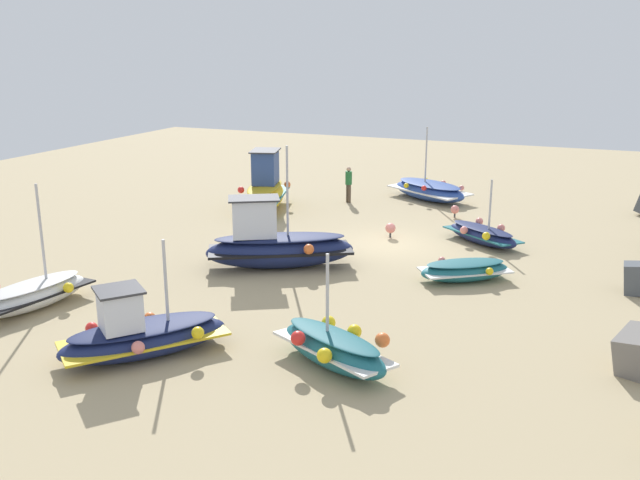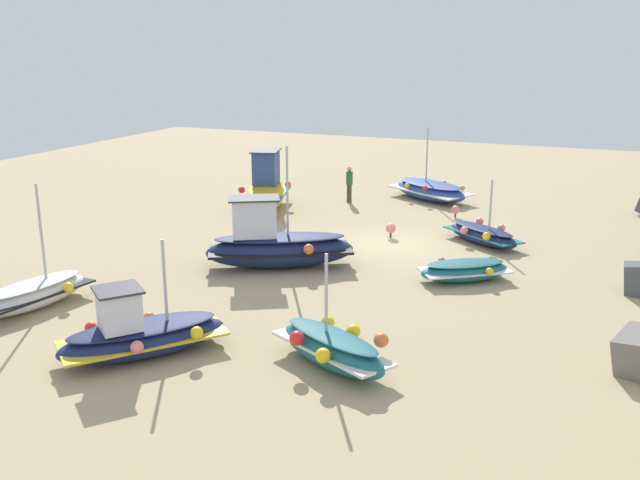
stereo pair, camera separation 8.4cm
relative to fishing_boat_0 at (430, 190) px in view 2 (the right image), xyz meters
The scene contains 12 objects.
ground_plane 8.51m from the fishing_boat_0, ahead, with size 59.33×59.33×0.00m, color tan.
fishing_boat_0 is the anchor object (origin of this frame).
fishing_boat_1 7.93m from the fishing_boat_0, 28.91° to the left, with size 2.96×3.45×2.60m.
fishing_boat_2 19.31m from the fishing_boat_0, ahead, with size 2.57×3.57×2.84m.
fishing_boat_3 20.53m from the fishing_boat_0, ahead, with size 4.18×3.78×2.94m.
fishing_boat_4 12.88m from the fishing_boat_0, 10.03° to the right, with size 4.01×5.30×4.26m.
fishing_boat_5 20.24m from the fishing_boat_0, 20.78° to the right, with size 3.84×2.13×3.67m.
fishing_boat_6 8.27m from the fishing_boat_0, 52.32° to the right, with size 5.02×2.91×2.78m.
fishing_boat_7 12.30m from the fishing_boat_0, 19.42° to the left, with size 2.73×3.15×0.66m.
person_walking 4.12m from the fishing_boat_0, 58.07° to the right, with size 0.32×0.32×1.76m.
mooring_buoy_0 3.74m from the fishing_boat_0, 31.73° to the left, with size 0.38×0.38×0.55m.
mooring_buoy_1 7.48m from the fishing_boat_0, ahead, with size 0.41×0.41×0.59m.
Camera 2 is at (25.16, 7.54, 7.60)m, focal length 39.53 mm.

